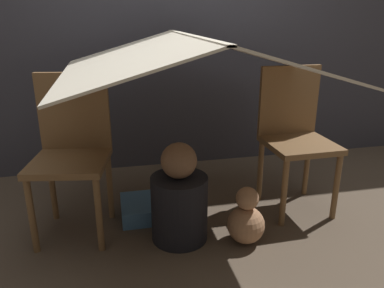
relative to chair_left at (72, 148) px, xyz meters
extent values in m
plane|color=brown|center=(0.68, -0.16, -0.50)|extent=(8.80, 8.80, 0.00)
cube|color=#3D3D47|center=(0.68, 0.90, 0.75)|extent=(7.00, 0.05, 2.50)
cylinder|color=brown|center=(-0.21, -0.22, -0.29)|extent=(0.04, 0.04, 0.43)
cylinder|color=brown|center=(0.13, -0.28, -0.29)|extent=(0.04, 0.04, 0.43)
cylinder|color=brown|center=(-0.15, 0.13, -0.29)|extent=(0.04, 0.04, 0.43)
cylinder|color=brown|center=(0.19, 0.07, -0.29)|extent=(0.04, 0.04, 0.43)
cube|color=brown|center=(-0.01, -0.07, -0.06)|extent=(0.47, 0.47, 0.04)
cube|color=brown|center=(0.02, 0.11, 0.18)|extent=(0.40, 0.10, 0.45)
cylinder|color=brown|center=(1.19, -0.25, -0.29)|extent=(0.04, 0.04, 0.43)
cylinder|color=brown|center=(1.54, -0.24, -0.29)|extent=(0.04, 0.04, 0.43)
cylinder|color=brown|center=(1.19, 0.10, -0.29)|extent=(0.04, 0.04, 0.43)
cylinder|color=brown|center=(1.53, 0.10, -0.29)|extent=(0.04, 0.04, 0.43)
cube|color=brown|center=(1.36, -0.07, -0.06)|extent=(0.41, 0.41, 0.04)
cube|color=brown|center=(1.36, 0.11, 0.18)|extent=(0.40, 0.04, 0.45)
cube|color=silver|center=(0.33, -0.07, 0.50)|extent=(0.69, 1.35, 0.21)
cube|color=silver|center=(1.02, -0.07, 0.50)|extent=(0.69, 1.35, 0.21)
cube|color=silver|center=(0.68, -0.07, 0.60)|extent=(0.04, 1.35, 0.01)
cylinder|color=black|center=(0.56, -0.25, -0.31)|extent=(0.32, 0.32, 0.38)
sphere|color=brown|center=(0.56, -0.25, -0.03)|extent=(0.20, 0.20, 0.20)
cube|color=#4C7FB2|center=(0.44, 0.04, -0.45)|extent=(0.39, 0.31, 0.10)
sphere|color=tan|center=(0.92, -0.37, -0.40)|extent=(0.21, 0.21, 0.21)
sphere|color=tan|center=(0.92, -0.37, -0.23)|extent=(0.13, 0.13, 0.13)
camera|label=1|loc=(0.23, -2.08, 0.71)|focal=35.00mm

